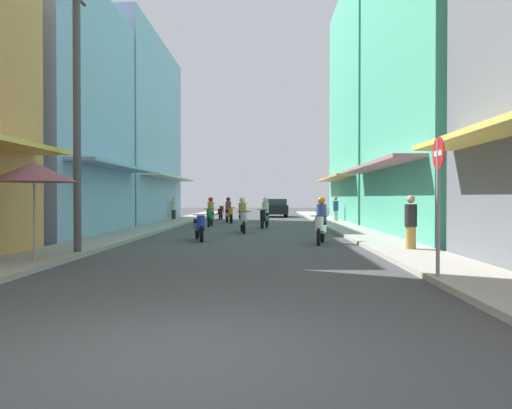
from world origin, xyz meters
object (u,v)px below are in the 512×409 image
object	(u,v)px
motorbike_white	(321,223)
vendor_umbrella	(34,172)
motorbike_maroon	(221,212)
motorbike_blue	(199,227)
motorbike_black	(265,214)
motorbike_silver	(243,217)
parked_car	(276,208)
motorbike_orange	(229,211)
pedestrian_midway	(336,210)
street_sign_no_entry	(438,188)
pedestrian_foreground	(174,209)
utility_pole	(77,112)
pedestrian_far	(411,224)
motorbike_green	(210,213)

from	to	relation	value
motorbike_white	vendor_umbrella	world-z (taller)	vendor_umbrella
motorbike_maroon	motorbike_blue	distance (m)	17.26
motorbike_black	motorbike_silver	world-z (taller)	same
motorbike_black	parked_car	size ratio (longest dim) A/B	0.44
motorbike_orange	motorbike_silver	world-z (taller)	same
parked_car	vendor_umbrella	bearing A→B (deg)	-101.61
motorbike_orange	pedestrian_midway	xyz separation A→B (m)	(6.59, 0.78, 0.09)
motorbike_blue	street_sign_no_entry	bearing A→B (deg)	-57.58
pedestrian_foreground	street_sign_no_entry	size ratio (longest dim) A/B	0.60
motorbike_maroon	utility_pole	xyz separation A→B (m)	(-1.71, -22.05, 3.28)
motorbike_white	motorbike_silver	bearing A→B (deg)	119.26
motorbike_maroon	pedestrian_foreground	xyz separation A→B (m)	(-2.94, -2.05, 0.29)
motorbike_silver	parked_car	distance (m)	18.62
motorbike_orange	pedestrian_foreground	xyz separation A→B (m)	(-3.86, 2.56, 0.09)
pedestrian_foreground	street_sign_no_entry	xyz separation A→B (m)	(9.33, -23.92, 0.93)
motorbike_orange	street_sign_no_entry	world-z (taller)	street_sign_no_entry
vendor_umbrella	street_sign_no_entry	bearing A→B (deg)	-14.42
motorbike_black	vendor_umbrella	bearing A→B (deg)	-110.12
parked_car	street_sign_no_entry	size ratio (longest dim) A/B	1.55
motorbike_maroon	pedestrian_foreground	bearing A→B (deg)	-145.09
pedestrian_far	street_sign_no_entry	size ratio (longest dim) A/B	0.61
motorbike_white	utility_pole	xyz separation A→B (m)	(-6.78, -3.76, 3.08)
motorbike_blue	vendor_umbrella	size ratio (longest dim) A/B	0.75
utility_pole	pedestrian_foreground	bearing A→B (deg)	93.53
motorbike_white	pedestrian_midway	world-z (taller)	pedestrian_midway
motorbike_black	parked_car	bearing A→B (deg)	86.88
motorbike_blue	parked_car	bearing A→B (deg)	82.15
pedestrian_midway	motorbike_green	bearing A→B (deg)	-148.67
motorbike_blue	street_sign_no_entry	xyz separation A→B (m)	(5.54, -8.73, 1.21)
motorbike_white	motorbike_black	bearing A→B (deg)	102.65
pedestrian_far	street_sign_no_entry	world-z (taller)	street_sign_no_entry
motorbike_white	pedestrian_midway	size ratio (longest dim) A/B	1.12
parked_car	vendor_umbrella	xyz separation A→B (m)	(-6.00, -29.19, 1.39)
motorbike_green	utility_pole	world-z (taller)	utility_pole
pedestrian_midway	vendor_umbrella	size ratio (longest dim) A/B	0.68
motorbike_white	pedestrian_foreground	size ratio (longest dim) A/B	1.13
motorbike_blue	motorbike_black	bearing A→B (deg)	73.08
motorbike_blue	pedestrian_foreground	bearing A→B (deg)	104.00
parked_car	pedestrian_foreground	world-z (taller)	pedestrian_foreground
motorbike_blue	motorbike_orange	bearing A→B (deg)	89.65
motorbike_black	vendor_umbrella	distance (m)	15.11
motorbike_silver	utility_pole	xyz separation A→B (m)	(-3.91, -8.90, 3.08)
parked_car	pedestrian_midway	world-z (taller)	pedestrian_midway
motorbike_maroon	motorbike_green	xyz separation A→B (m)	(0.21, -8.27, 0.20)
motorbike_silver	pedestrian_foreground	world-z (taller)	pedestrian_foreground
vendor_umbrella	motorbike_blue	bearing A→B (deg)	66.35
motorbike_silver	pedestrian_foreground	size ratio (longest dim) A/B	1.14
pedestrian_far	motorbike_white	bearing A→B (deg)	128.46
motorbike_blue	motorbike_orange	size ratio (longest dim) A/B	1.00
motorbike_white	motorbike_silver	world-z (taller)	same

